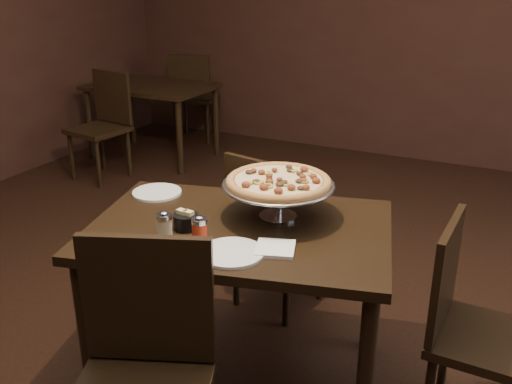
% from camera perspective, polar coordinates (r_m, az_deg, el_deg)
% --- Properties ---
extents(room, '(6.04, 7.04, 2.84)m').
position_cam_1_polar(room, '(2.16, -0.58, 13.11)').
color(room, black).
rests_on(room, ground).
extents(dining_table, '(1.35, 1.06, 0.75)m').
position_cam_1_polar(dining_table, '(2.34, -1.64, -5.59)').
color(dining_table, black).
rests_on(dining_table, ground).
extents(background_table, '(1.12, 0.75, 0.70)m').
position_cam_1_polar(background_table, '(5.51, -10.39, 9.57)').
color(background_table, black).
rests_on(background_table, ground).
extents(pizza_stand, '(0.46, 0.46, 0.19)m').
position_cam_1_polar(pizza_stand, '(2.32, 2.25, 1.01)').
color(pizza_stand, '#AEAFB5').
rests_on(pizza_stand, dining_table).
extents(parmesan_shaker, '(0.06, 0.06, 0.11)m').
position_cam_1_polar(parmesan_shaker, '(2.22, -9.14, -3.26)').
color(parmesan_shaker, beige).
rests_on(parmesan_shaker, dining_table).
extents(pepper_flake_shaker, '(0.06, 0.06, 0.11)m').
position_cam_1_polar(pepper_flake_shaker, '(2.16, -5.67, -3.74)').
color(pepper_flake_shaker, maroon).
rests_on(pepper_flake_shaker, dining_table).
extents(packet_caddy, '(0.10, 0.10, 0.08)m').
position_cam_1_polar(packet_caddy, '(2.28, -7.03, -2.87)').
color(packet_caddy, black).
rests_on(packet_caddy, dining_table).
extents(napkin_stack, '(0.18, 0.18, 0.02)m').
position_cam_1_polar(napkin_stack, '(2.10, 1.94, -5.68)').
color(napkin_stack, white).
rests_on(napkin_stack, dining_table).
extents(plate_left, '(0.22, 0.22, 0.01)m').
position_cam_1_polar(plate_left, '(2.66, -9.88, -0.04)').
color(plate_left, white).
rests_on(plate_left, dining_table).
extents(plate_near, '(0.24, 0.24, 0.01)m').
position_cam_1_polar(plate_near, '(2.08, -2.46, -6.08)').
color(plate_near, white).
rests_on(plate_near, dining_table).
extents(serving_spatula, '(0.15, 0.15, 0.02)m').
position_cam_1_polar(serving_spatula, '(2.20, 0.93, -0.31)').
color(serving_spatula, '#AEAFB5').
rests_on(serving_spatula, pizza_stand).
extents(chair_far, '(0.48, 0.48, 0.87)m').
position_cam_1_polar(chair_far, '(2.93, 1.58, -3.56)').
color(chair_far, black).
rests_on(chair_far, ground).
extents(chair_near, '(0.57, 0.57, 0.94)m').
position_cam_1_polar(chair_near, '(1.94, -11.32, -17.32)').
color(chair_near, black).
rests_on(chair_near, ground).
extents(chair_side, '(0.42, 0.42, 0.86)m').
position_cam_1_polar(chair_side, '(2.35, 20.69, -12.14)').
color(chair_side, black).
rests_on(chair_side, ground).
extents(bg_chair_far, '(0.52, 0.52, 0.91)m').
position_cam_1_polar(bg_chair_far, '(6.06, -6.28, 9.76)').
color(bg_chair_far, black).
rests_on(bg_chair_far, ground).
extents(bg_chair_near, '(0.48, 0.48, 0.90)m').
position_cam_1_polar(bg_chair_near, '(5.08, -14.99, 6.86)').
color(bg_chair_near, black).
rests_on(bg_chair_near, ground).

